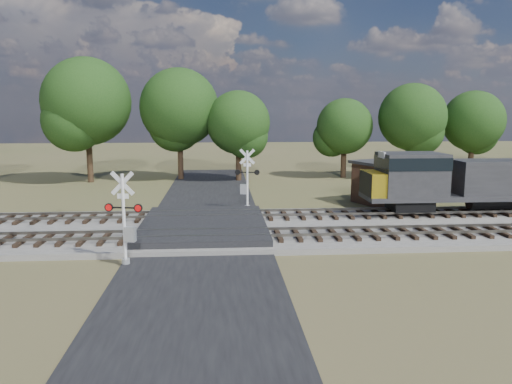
{
  "coord_description": "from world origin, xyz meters",
  "views": [
    {
      "loc": [
        0.97,
        -27.41,
        6.91
      ],
      "look_at": [
        3.1,
        2.0,
        2.04
      ],
      "focal_mm": 35.0,
      "sensor_mm": 36.0,
      "label": 1
    }
  ],
  "objects": [
    {
      "name": "track_near",
      "position": [
        3.12,
        -2.0,
        0.41
      ],
      "size": [
        140.0,
        2.6,
        0.33
      ],
      "color": "black",
      "rests_on": "ballast_bed"
    },
    {
      "name": "crossing_panel",
      "position": [
        0.0,
        0.5,
        0.32
      ],
      "size": [
        7.0,
        9.0,
        0.62
      ],
      "primitive_type": "cube",
      "color": "#262628",
      "rests_on": "ground"
    },
    {
      "name": "track_far",
      "position": [
        3.12,
        3.0,
        0.41
      ],
      "size": [
        140.0,
        2.6,
        0.33
      ],
      "color": "black",
      "rests_on": "ballast_bed"
    },
    {
      "name": "equipment_shed",
      "position": [
        13.64,
        8.26,
        1.6
      ],
      "size": [
        6.07,
        6.07,
        3.17
      ],
      "rotation": [
        0.0,
        0.0,
        0.39
      ],
      "color": "#3F241B",
      "rests_on": "ground"
    },
    {
      "name": "ballast_bed",
      "position": [
        10.0,
        0.5,
        0.15
      ],
      "size": [
        140.0,
        10.0,
        0.3
      ],
      "primitive_type": "cube",
      "color": "gray",
      "rests_on": "ground"
    },
    {
      "name": "ground",
      "position": [
        0.0,
        0.0,
        0.0
      ],
      "size": [
        160.0,
        160.0,
        0.0
      ],
      "primitive_type": "plane",
      "color": "#4D532C",
      "rests_on": "ground"
    },
    {
      "name": "crossing_signal_near",
      "position": [
        -3.23,
        -5.47,
        1.78
      ],
      "size": [
        1.71,
        0.47,
        4.28
      ],
      "rotation": [
        0.0,
        0.0,
        -0.2
      ],
      "color": "silver",
      "rests_on": "ground"
    },
    {
      "name": "crossing_signal_far",
      "position": [
        2.76,
        6.81,
        1.78
      ],
      "size": [
        1.71,
        0.43,
        4.27
      ],
      "rotation": [
        0.0,
        0.0,
        2.98
      ],
      "color": "silver",
      "rests_on": "ground"
    },
    {
      "name": "treeline",
      "position": [
        7.43,
        21.72,
        6.86
      ],
      "size": [
        82.91,
        11.93,
        11.94
      ],
      "color": "black",
      "rests_on": "ground"
    },
    {
      "name": "road",
      "position": [
        0.0,
        0.0,
        0.04
      ],
      "size": [
        7.0,
        60.0,
        0.08
      ],
      "primitive_type": "cube",
      "color": "black",
      "rests_on": "ground"
    }
  ]
}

